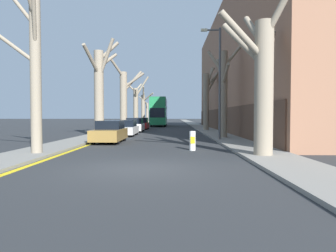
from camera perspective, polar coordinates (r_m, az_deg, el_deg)
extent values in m
plane|color=#2B2D30|center=(10.00, -5.79, -8.08)|extent=(300.00, 300.00, 0.00)
cube|color=gray|center=(60.13, -5.10, 0.39)|extent=(2.29, 120.00, 0.12)
cube|color=gray|center=(59.93, 4.80, 0.38)|extent=(2.29, 120.00, 0.12)
cube|color=#93664C|center=(35.56, 17.85, 10.19)|extent=(10.00, 40.89, 13.74)
cube|color=brown|center=(34.08, 9.64, 1.14)|extent=(0.12, 40.07, 2.50)
cube|color=yellow|center=(60.01, -3.84, 0.34)|extent=(0.24, 120.00, 0.01)
cylinder|color=gray|center=(14.37, -23.90, 8.82)|extent=(0.47, 0.47, 6.99)
cylinder|color=gray|center=(15.59, -27.19, 20.58)|extent=(1.98, 0.36, 2.38)
cylinder|color=gray|center=(14.78, -28.31, 13.96)|extent=(2.23, 0.85, 1.77)
cylinder|color=gray|center=(14.30, -24.10, 17.51)|extent=(0.59, 1.13, 2.01)
cylinder|color=gray|center=(25.39, -13.02, 5.98)|extent=(0.78, 0.78, 7.07)
cylinder|color=gray|center=(25.23, -11.77, 12.37)|extent=(1.68, 1.10, 3.26)
cylinder|color=gray|center=(25.93, -11.29, 13.75)|extent=(1.77, 0.77, 1.75)
cylinder|color=gray|center=(26.32, -11.45, 12.10)|extent=(1.45, 1.75, 1.56)
cylinder|color=gray|center=(24.63, -14.36, 12.10)|extent=(0.83, 2.61, 2.10)
cylinder|color=gray|center=(36.47, -8.47, 4.72)|extent=(0.85, 0.85, 6.98)
cylinder|color=gray|center=(36.56, -6.58, 8.61)|extent=(2.62, 0.43, 2.01)
cylinder|color=gray|center=(36.09, -9.61, 10.74)|extent=(1.45, 2.07, 2.00)
cylinder|color=gray|center=(36.82, -6.80, 8.40)|extent=(2.38, 0.98, 2.67)
cylinder|color=gray|center=(48.01, -6.16, 3.54)|extent=(0.78, 0.78, 6.09)
cylinder|color=gray|center=(47.34, -6.19, 6.15)|extent=(0.45, 1.76, 1.55)
cylinder|color=gray|center=(48.87, -6.17, 5.18)|extent=(0.51, 1.82, 1.72)
cylinder|color=gray|center=(48.20, -4.99, 7.46)|extent=(2.23, 0.49, 3.35)
cylinder|color=gray|center=(48.54, -7.67, 7.86)|extent=(2.77, 0.53, 2.58)
cylinder|color=gray|center=(48.73, -5.64, 7.32)|extent=(1.09, 1.45, 1.37)
cylinder|color=gray|center=(59.21, -4.77, 3.10)|extent=(0.75, 0.75, 5.77)
cylinder|color=gray|center=(58.53, -3.85, 5.50)|extent=(2.31, 1.67, 1.72)
cylinder|color=gray|center=(60.02, -4.70, 5.56)|extent=(0.29, 1.63, 1.99)
cylinder|color=gray|center=(58.32, -4.73, 6.32)|extent=(0.60, 2.29, 2.38)
cylinder|color=gray|center=(60.16, -4.75, 4.89)|extent=(0.38, 1.95, 1.80)
cylinder|color=gray|center=(58.75, -4.72, 5.55)|extent=(0.55, 1.38, 1.74)
cylinder|color=gray|center=(70.56, -3.98, 2.49)|extent=(0.58, 0.58, 4.71)
cylinder|color=gray|center=(69.94, -4.09, 3.85)|extent=(0.38, 1.50, 1.77)
cylinder|color=gray|center=(71.81, -4.74, 4.85)|extent=(2.31, 2.36, 2.09)
cylinder|color=gray|center=(69.94, -4.23, 4.25)|extent=(0.74, 1.58, 1.51)
cylinder|color=gray|center=(13.03, 17.78, 6.58)|extent=(0.76, 0.76, 5.62)
cylinder|color=gray|center=(14.45, 18.66, 13.05)|extent=(1.39, 2.46, 2.60)
cylinder|color=gray|center=(12.83, 14.08, 16.26)|extent=(2.15, 0.96, 1.93)
cylinder|color=gray|center=(14.31, 16.18, 16.84)|extent=(0.59, 2.06, 1.92)
cylinder|color=gray|center=(13.72, 14.15, 14.84)|extent=(1.76, 1.52, 2.15)
cylinder|color=gray|center=(23.02, 10.46, 5.80)|extent=(0.64, 0.64, 6.57)
cylinder|color=gray|center=(23.89, 9.91, 9.93)|extent=(0.49, 1.66, 2.38)
cylinder|color=gray|center=(22.29, 10.94, 9.70)|extent=(0.28, 1.94, 1.36)
cylinder|color=gray|center=(24.01, 12.74, 13.48)|extent=(2.21, 1.03, 2.55)
cylinder|color=gray|center=(23.46, 9.10, 11.85)|extent=(1.32, 0.73, 1.90)
cylinder|color=gray|center=(34.71, 7.26, 4.49)|extent=(0.65, 0.65, 6.52)
cylinder|color=gray|center=(34.95, 8.01, 9.50)|extent=(1.10, 0.41, 1.84)
cylinder|color=gray|center=(35.58, 8.55, 8.21)|extent=(1.98, 1.48, 3.13)
cylinder|color=gray|center=(35.34, 8.88, 9.26)|extent=(2.24, 0.78, 2.73)
cylinder|color=gray|center=(35.67, 7.84, 8.60)|extent=(1.14, 1.71, 3.18)
cube|color=#1E7F47|center=(49.65, -1.72, 1.90)|extent=(2.47, 10.79, 2.62)
cube|color=#1E7F47|center=(49.69, -1.72, 4.27)|extent=(2.42, 10.57, 1.48)
cube|color=#1A6C3C|center=(49.73, -1.72, 5.19)|extent=(2.42, 10.57, 0.12)
cube|color=black|center=(49.65, -1.72, 2.49)|extent=(2.50, 9.49, 1.36)
cube|color=black|center=(49.69, -1.72, 4.35)|extent=(2.50, 9.49, 1.13)
cube|color=black|center=(44.28, -2.05, 2.55)|extent=(2.22, 0.06, 1.43)
cylinder|color=black|center=(46.50, -3.21, 0.49)|extent=(0.30, 1.05, 1.05)
cylinder|color=black|center=(46.39, -0.59, 0.49)|extent=(0.30, 1.05, 1.05)
cylinder|color=black|center=(52.74, -2.72, 0.67)|extent=(0.30, 1.05, 1.05)
cylinder|color=black|center=(52.64, -0.41, 0.67)|extent=(0.30, 1.05, 1.05)
cube|color=olive|center=(19.82, -11.05, -1.58)|extent=(1.72, 4.21, 0.68)
cube|color=black|center=(20.03, -10.91, 0.23)|extent=(1.51, 2.19, 0.56)
cylinder|color=black|center=(18.78, -14.09, -2.37)|extent=(0.20, 0.67, 0.67)
cylinder|color=black|center=(18.45, -9.58, -2.42)|extent=(0.20, 0.67, 0.67)
cylinder|color=black|center=(21.22, -12.32, -1.86)|extent=(0.20, 0.67, 0.67)
cylinder|color=black|center=(20.93, -8.32, -1.89)|extent=(0.20, 0.67, 0.67)
cube|color=silver|center=(26.27, -8.07, -0.78)|extent=(1.80, 4.40, 0.60)
cube|color=black|center=(26.51, -7.98, 0.52)|extent=(1.58, 2.29, 0.58)
cylinder|color=black|center=(25.12, -10.32, -1.33)|extent=(0.20, 0.60, 0.60)
cylinder|color=black|center=(24.86, -6.74, -1.35)|extent=(0.20, 0.60, 0.60)
cylinder|color=black|center=(27.71, -9.25, -1.01)|extent=(0.20, 0.60, 0.60)
cylinder|color=black|center=(27.48, -6.01, -1.02)|extent=(0.20, 0.60, 0.60)
cube|color=silver|center=(32.25, -6.38, -0.18)|extent=(1.82, 3.91, 0.69)
cube|color=black|center=(32.46, -6.34, 0.99)|extent=(1.60, 2.03, 0.61)
cylinder|color=black|center=(31.21, -8.11, -0.65)|extent=(0.20, 0.63, 0.63)
cylinder|color=black|center=(31.00, -5.19, -0.66)|extent=(0.20, 0.63, 0.63)
cylinder|color=black|center=(33.53, -7.48, -0.46)|extent=(0.20, 0.63, 0.63)
cylinder|color=black|center=(33.33, -4.76, -0.47)|extent=(0.20, 0.63, 0.63)
cube|color=maroon|center=(38.41, -5.20, 0.14)|extent=(1.86, 4.43, 0.64)
cube|color=black|center=(38.65, -5.16, 1.11)|extent=(1.64, 2.30, 0.65)
cylinder|color=black|center=(37.19, -6.68, -0.23)|extent=(0.20, 0.62, 0.62)
cylinder|color=black|center=(37.01, -4.16, -0.23)|extent=(0.20, 0.62, 0.62)
cylinder|color=black|center=(39.83, -6.17, -0.08)|extent=(0.20, 0.62, 0.62)
cylinder|color=black|center=(39.66, -3.82, -0.08)|extent=(0.20, 0.62, 0.62)
cylinder|color=#4C4F54|center=(21.05, 9.84, 7.77)|extent=(0.16, 0.16, 7.74)
cylinder|color=#4C4F54|center=(21.67, 8.40, 17.64)|extent=(1.10, 0.11, 0.11)
cube|color=beige|center=(21.61, 6.88, 17.69)|extent=(0.44, 0.20, 0.16)
cylinder|color=white|center=(15.03, 4.69, -2.82)|extent=(0.30, 0.30, 0.97)
cube|color=yellow|center=(14.87, 4.73, -2.68)|extent=(0.21, 0.01, 0.35)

